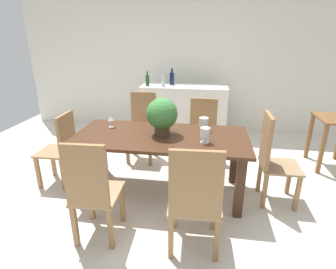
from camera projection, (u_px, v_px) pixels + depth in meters
ground_plane at (160, 195)px, 3.30m from camera, size 7.04×7.04×0.00m
back_wall at (183, 63)px, 5.24m from camera, size 6.40×0.10×2.60m
dining_table at (161, 144)px, 3.16m from camera, size 2.01×0.95×0.74m
chair_far_right at (202, 128)px, 4.00m from camera, size 0.46×0.48×0.95m
chair_head_end at (61, 146)px, 3.38m from camera, size 0.41×0.42×0.94m
chair_far_left at (143, 124)px, 4.12m from camera, size 0.42×0.42×1.03m
chair_near_right at (195, 198)px, 2.24m from camera, size 0.49×0.50×1.04m
chair_near_left at (92, 190)px, 2.38m from camera, size 0.43×0.48×1.03m
chair_foot_end at (272, 156)px, 3.01m from camera, size 0.42×0.42×1.05m
flower_centerpiece at (162, 115)px, 3.07m from camera, size 0.36×0.36×0.43m
crystal_vase_left at (205, 134)px, 2.88m from camera, size 0.10×0.10×0.17m
crystal_vase_center_near at (204, 123)px, 3.23m from camera, size 0.11×0.11×0.16m
wine_glass at (111, 119)px, 3.35m from camera, size 0.07×0.07×0.15m
kitchen_counter at (184, 113)px, 4.87m from camera, size 1.50×0.56×0.99m
wine_bottle_green at (163, 81)px, 4.63m from camera, size 0.07×0.07×0.23m
wine_bottle_clear at (172, 78)px, 4.75m from camera, size 0.08×0.08×0.29m
wine_bottle_dark at (147, 80)px, 4.66m from camera, size 0.06×0.06×0.25m
side_table at (334, 131)px, 3.82m from camera, size 0.51×0.60×0.75m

